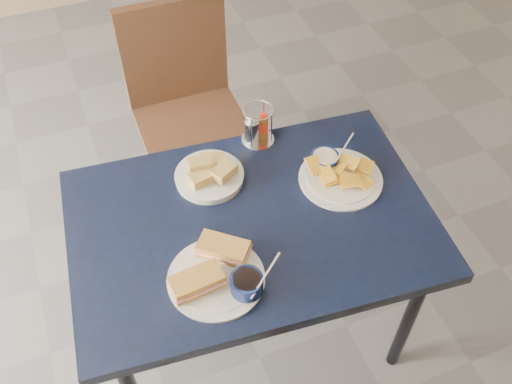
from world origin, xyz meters
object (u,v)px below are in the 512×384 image
object	(u,v)px
bread_basket	(209,174)
sandwich_plate	(219,273)
chair_far	(185,98)
plantain_plate	(335,172)
dining_table	(252,235)
condiment_caddy	(256,128)

from	to	relation	value
bread_basket	sandwich_plate	bearing A→B (deg)	-104.07
chair_far	bread_basket	bearing A→B (deg)	-98.15
chair_far	plantain_plate	bearing A→B (deg)	-70.92
dining_table	plantain_plate	world-z (taller)	plantain_plate
plantain_plate	sandwich_plate	bearing A→B (deg)	-154.08
sandwich_plate	bread_basket	world-z (taller)	sandwich_plate
condiment_caddy	plantain_plate	bearing A→B (deg)	-54.64
chair_far	condiment_caddy	world-z (taller)	chair_far
plantain_plate	condiment_caddy	distance (m)	0.30
dining_table	condiment_caddy	size ratio (longest dim) A/B	8.31
dining_table	condiment_caddy	xyz separation A→B (m)	(0.14, 0.31, 0.13)
bread_basket	condiment_caddy	world-z (taller)	condiment_caddy
condiment_caddy	bread_basket	bearing A→B (deg)	-150.93
sandwich_plate	plantain_plate	world-z (taller)	same
plantain_plate	bread_basket	size ratio (longest dim) A/B	1.24
dining_table	sandwich_plate	world-z (taller)	sandwich_plate
chair_far	plantain_plate	distance (m)	0.88
dining_table	bread_basket	bearing A→B (deg)	107.84
chair_far	condiment_caddy	xyz separation A→B (m)	(0.10, -0.56, 0.28)
dining_table	chair_far	xyz separation A→B (m)	(0.03, 0.87, -0.14)
chair_far	dining_table	bearing A→B (deg)	-92.10
chair_far	plantain_plate	size ratio (longest dim) A/B	3.51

